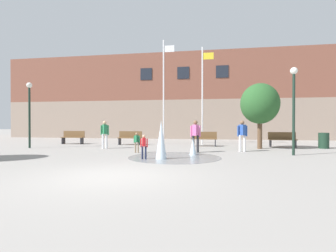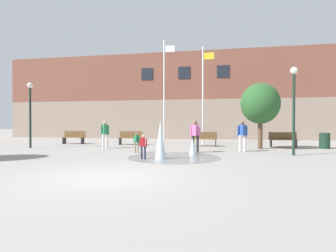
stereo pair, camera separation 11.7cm
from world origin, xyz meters
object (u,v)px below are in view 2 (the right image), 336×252
(park_bench_far_right, at_px, (283,139))
(child_in_fountain, at_px, (143,145))
(adult_near_bench, at_px, (195,134))
(trash_can, at_px, (325,141))
(park_bench_under_right_flagpole, at_px, (204,139))
(teen_by_trashcan, at_px, (242,133))
(child_with_pink_shirt, at_px, (137,141))
(flagpole_left, at_px, (165,89))
(street_tree_near_building, at_px, (260,104))
(park_bench_under_left_flagpole, at_px, (74,137))
(flagpole_right, at_px, (203,92))
(park_bench_center, at_px, (130,138))
(adult_watching, at_px, (105,132))
(lamp_post_right_lane, at_px, (294,98))
(lamp_post_left_lane, at_px, (30,105))

(park_bench_far_right, xyz_separation_m, child_in_fountain, (-6.84, -6.54, 0.10))
(adult_near_bench, relative_size, trash_can, 1.77)
(park_bench_under_right_flagpole, xyz_separation_m, teen_by_trashcan, (2.04, -2.85, 0.45))
(child_with_pink_shirt, bearing_deg, adult_near_bench, 122.79)
(flagpole_left, xyz_separation_m, street_tree_near_building, (5.99, -2.43, -1.31))
(park_bench_under_left_flagpole, height_order, flagpole_left, flagpole_left)
(child_with_pink_shirt, relative_size, flagpole_right, 0.15)
(park_bench_under_left_flagpole, height_order, park_bench_far_right, same)
(park_bench_center, bearing_deg, park_bench_far_right, -1.13)
(flagpole_left, height_order, trash_can, flagpole_left)
(teen_by_trashcan, distance_m, trash_can, 5.44)
(park_bench_under_left_flagpole, bearing_deg, trash_can, -2.02)
(child_with_pink_shirt, bearing_deg, park_bench_center, -136.86)
(adult_watching, relative_size, lamp_post_right_lane, 0.40)
(adult_watching, distance_m, street_tree_near_building, 8.98)
(park_bench_under_right_flagpole, height_order, street_tree_near_building, street_tree_near_building)
(teen_by_trashcan, bearing_deg, flagpole_right, -6.08)
(adult_near_bench, height_order, lamp_post_right_lane, lamp_post_right_lane)
(park_bench_far_right, bearing_deg, lamp_post_left_lane, -168.21)
(flagpole_right, distance_m, street_tree_near_building, 4.22)
(teen_by_trashcan, bearing_deg, adult_near_bench, 76.53)
(child_in_fountain, xyz_separation_m, flagpole_left, (-0.66, 7.75, 3.29))
(park_bench_under_right_flagpole, relative_size, street_tree_near_building, 0.43)
(park_bench_under_right_flagpole, bearing_deg, park_bench_under_left_flagpole, 178.50)
(park_bench_under_right_flagpole, distance_m, child_with_pink_shirt, 5.31)
(adult_watching, relative_size, flagpole_left, 0.22)
(lamp_post_left_lane, bearing_deg, child_in_fountain, -23.86)
(park_bench_center, bearing_deg, street_tree_near_building, -9.80)
(park_bench_center, xyz_separation_m, child_with_pink_shirt, (1.85, -4.56, 0.10))
(park_bench_under_right_flagpole, bearing_deg, flagpole_left, 155.55)
(park_bench_under_left_flagpole, relative_size, teen_by_trashcan, 1.01)
(park_bench_under_right_flagpole, relative_size, child_in_fountain, 1.62)
(lamp_post_left_lane, bearing_deg, adult_watching, 6.04)
(adult_near_bench, bearing_deg, child_with_pink_shirt, -58.78)
(park_bench_under_left_flagpole, relative_size, flagpole_left, 0.22)
(park_bench_far_right, height_order, lamp_post_right_lane, lamp_post_right_lane)
(park_bench_under_right_flagpole, height_order, flagpole_left, flagpole_left)
(child_in_fountain, relative_size, child_with_pink_shirt, 1.00)
(flagpole_left, bearing_deg, lamp_post_left_lane, -149.24)
(child_in_fountain, bearing_deg, adult_watching, -164.10)
(park_bench_far_right, relative_size, child_with_pink_shirt, 1.62)
(lamp_post_right_lane, distance_m, street_tree_near_building, 3.06)
(park_bench_center, bearing_deg, child_in_fountain, -67.36)
(teen_by_trashcan, height_order, street_tree_near_building, street_tree_near_building)
(park_bench_under_left_flagpole, distance_m, lamp_post_right_lane, 14.11)
(park_bench_under_left_flagpole, bearing_deg, teen_by_trashcan, -15.50)
(teen_by_trashcan, height_order, flagpole_left, flagpole_left)
(teen_by_trashcan, distance_m, flagpole_right, 5.35)
(park_bench_center, height_order, flagpole_left, flagpole_left)
(flagpole_left, height_order, street_tree_near_building, flagpole_left)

